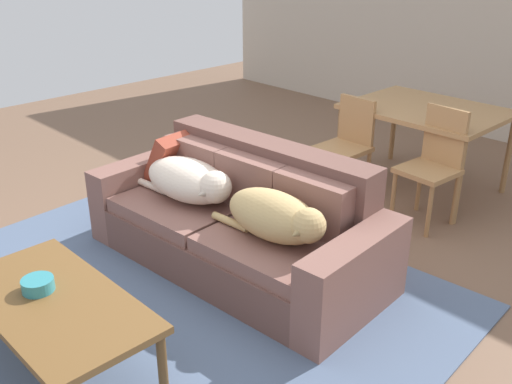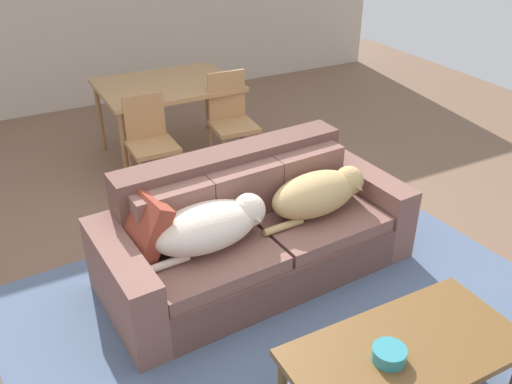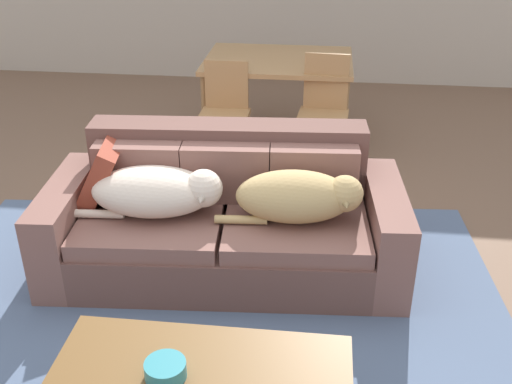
% 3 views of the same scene
% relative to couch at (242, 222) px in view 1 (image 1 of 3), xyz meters
% --- Properties ---
extents(ground_plane, '(10.00, 10.00, 0.00)m').
position_rel_couch_xyz_m(ground_plane, '(-0.13, -0.08, -0.31)').
color(ground_plane, brown).
extents(back_partition, '(8.00, 0.12, 2.70)m').
position_rel_couch_xyz_m(back_partition, '(-0.13, 3.92, 1.04)').
color(back_partition, beige).
rests_on(back_partition, ground).
extents(area_rug, '(3.59, 3.47, 0.01)m').
position_rel_couch_xyz_m(area_rug, '(0.00, -0.91, -0.31)').
color(area_rug, slate).
rests_on(area_rug, ground).
extents(couch, '(2.20, 1.07, 0.83)m').
position_rel_couch_xyz_m(couch, '(0.00, 0.00, 0.00)').
color(couch, brown).
rests_on(couch, ground).
extents(dog_on_left_cushion, '(0.90, 0.44, 0.30)m').
position_rel_couch_xyz_m(dog_on_left_cushion, '(-0.37, -0.15, 0.24)').
color(dog_on_left_cushion, beige).
rests_on(dog_on_left_cushion, couch).
extents(dog_on_right_cushion, '(0.84, 0.38, 0.30)m').
position_rel_couch_xyz_m(dog_on_right_cushion, '(0.46, -0.13, 0.25)').
color(dog_on_right_cushion, tan).
rests_on(dog_on_right_cushion, couch).
extents(throw_pillow_by_left_arm, '(0.34, 0.43, 0.41)m').
position_rel_couch_xyz_m(throw_pillow_by_left_arm, '(-0.76, -0.00, 0.27)').
color(throw_pillow_by_left_arm, brown).
rests_on(throw_pillow_by_left_arm, couch).
extents(coffee_table, '(1.22, 0.62, 0.42)m').
position_rel_couch_xyz_m(coffee_table, '(0.13, -1.44, 0.07)').
color(coffee_table, brown).
rests_on(coffee_table, ground).
extents(bowl_on_coffee_table, '(0.17, 0.17, 0.07)m').
position_rel_couch_xyz_m(bowl_on_coffee_table, '(-0.01, -1.45, 0.14)').
color(bowl_on_coffee_table, teal).
rests_on(bowl_on_coffee_table, coffee_table).
extents(dining_table, '(1.29, 0.98, 0.75)m').
position_rel_couch_xyz_m(dining_table, '(0.15, 2.07, 0.37)').
color(dining_table, '#AF7F4E').
rests_on(dining_table, ground).
extents(dining_chair_near_left, '(0.41, 0.41, 0.86)m').
position_rel_couch_xyz_m(dining_chair_near_left, '(-0.24, 1.48, 0.17)').
color(dining_chair_near_left, '#AF7F4E').
rests_on(dining_chair_near_left, ground).
extents(dining_chair_near_right, '(0.43, 0.43, 0.93)m').
position_rel_couch_xyz_m(dining_chair_near_right, '(0.57, 1.52, 0.20)').
color(dining_chair_near_right, '#AF7F4E').
rests_on(dining_chair_near_right, ground).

